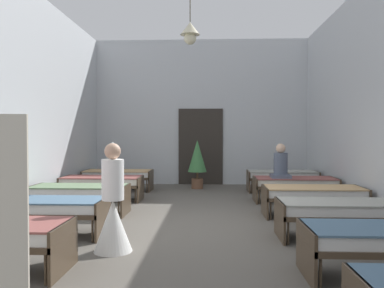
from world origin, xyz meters
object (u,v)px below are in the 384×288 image
Objects in this scene: bed_right_row_4 at (295,183)px; bed_left_row_2 at (44,208)px; patient_seated_secondary at (281,165)px; bed_left_row_4 at (102,182)px; potted_plant at (197,159)px; bed_left_row_3 at (79,192)px; nurse_near_aisle at (113,213)px; bed_right_row_5 at (282,176)px; bed_left_row_5 at (118,175)px; bed_right_row_3 at (313,194)px; bed_right_row_2 at (342,210)px.

bed_left_row_2 is at bearing -144.22° from bed_right_row_4.
bed_right_row_4 is at bearing 13.97° from patient_seated_secondary.
potted_plant is (2.22, 2.16, 0.43)m from bed_left_row_4.
bed_left_row_3 is 4.87m from bed_right_row_4.
bed_left_row_4 is at bearing 90.00° from bed_left_row_3.
nurse_near_aisle is 6.33m from potted_plant.
nurse_near_aisle is (-3.31, -5.74, 0.09)m from bed_right_row_5.
bed_right_row_5 is (4.58, 0.00, 0.00)m from bed_left_row_5.
bed_left_row_4 is 1.33× the size of potted_plant.
bed_left_row_5 is at bearing -167.04° from potted_plant.
bed_right_row_3 is 5.65m from bed_left_row_5.
bed_left_row_2 is 2.38× the size of patient_seated_secondary.
patient_seated_secondary is at bearing 102.60° from bed_right_row_3.
bed_right_row_2 and bed_right_row_3 have the same top height.
nurse_near_aisle is at bearing -62.26° from bed_left_row_3.
potted_plant is at bearing 121.81° from bed_right_row_3.
bed_right_row_2 is 1.00× the size of bed_left_row_3.
potted_plant is (2.22, 0.51, 0.43)m from bed_left_row_5.
potted_plant is (2.22, 3.82, 0.43)m from bed_left_row_3.
bed_left_row_4 is at bearing 144.22° from bed_right_row_2.
bed_right_row_2 is (4.58, 0.00, 0.00)m from bed_left_row_2.
bed_left_row_4 is 4.26m from patient_seated_secondary.
potted_plant is at bearing 44.28° from bed_left_row_4.
bed_left_row_3 is 4.43m from potted_plant.
bed_right_row_4 is 5.26m from nurse_near_aisle.
bed_right_row_3 is at bearing 155.58° from nurse_near_aisle.
bed_left_row_2 and bed_left_row_4 have the same top height.
bed_right_row_2 is 1.28× the size of nurse_near_aisle.
nurse_near_aisle is at bearing -143.63° from bed_right_row_3.
bed_right_row_5 is at bearing 90.00° from bed_right_row_2.
nurse_near_aisle is (-3.31, -4.09, 0.09)m from bed_right_row_4.
bed_left_row_4 and bed_right_row_4 have the same top height.
bed_right_row_5 is 2.46m from potted_plant.
bed_left_row_2 is 3.30m from bed_left_row_4.
bed_right_row_4 is at bearing 170.25° from nurse_near_aisle.
bed_left_row_2 is at bearing -142.77° from patient_seated_secondary.
bed_left_row_2 is 1.00× the size of bed_left_row_3.
bed_left_row_4 is 4.87m from bed_right_row_5.
bed_right_row_3 is 2.38× the size of patient_seated_secondary.
bed_right_row_3 is 1.00× the size of bed_right_row_4.
bed_left_row_3 is at bearing -144.22° from bed_right_row_5.
nurse_near_aisle is at bearing -77.43° from bed_left_row_5.
bed_left_row_5 is (-4.58, 4.96, 0.00)m from bed_right_row_2.
bed_right_row_5 is (4.58, 1.65, 0.00)m from bed_left_row_4.
bed_left_row_3 is 4.58m from bed_right_row_3.
patient_seated_secondary reaches higher than bed_left_row_5.
bed_right_row_3 is 1.66m from patient_seated_secondary.
bed_left_row_2 is 1.65m from bed_left_row_3.
nurse_near_aisle is 4.98m from patient_seated_secondary.
bed_right_row_5 is (4.58, 3.30, 0.00)m from bed_left_row_3.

